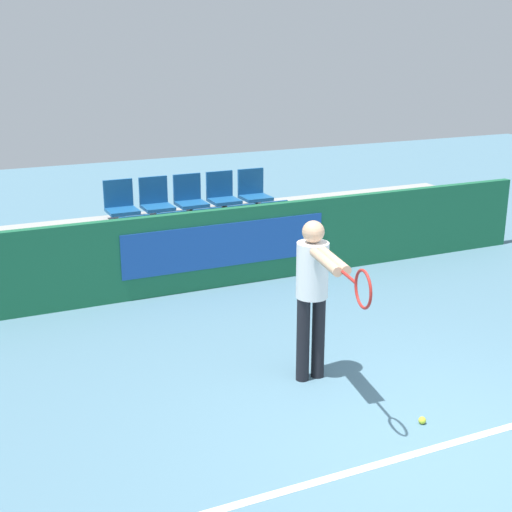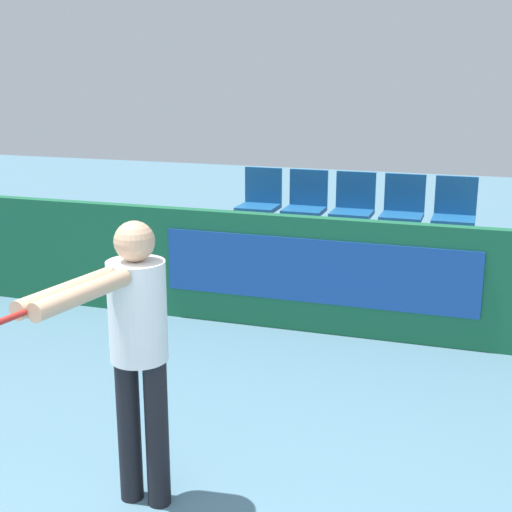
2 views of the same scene
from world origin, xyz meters
name	(u,v)px [view 1 (image 1 of 2)]	position (x,y,z in m)	size (l,w,h in m)	color
ground_plane	(432,446)	(0.00, 0.00, 0.00)	(30.00, 30.00, 0.00)	slate
court_baseline	(435,448)	(0.00, -0.04, 0.00)	(5.07, 0.08, 0.01)	white
barrier_wall	(228,247)	(0.00, 4.43, 0.54)	(9.72, 0.14, 1.08)	#19603D
bleacher_tier_front	(214,262)	(0.00, 4.94, 0.18)	(9.32, 0.86, 0.35)	#9E9E99
bleacher_tier_middle	(193,236)	(0.00, 5.79, 0.35)	(9.32, 0.86, 0.70)	#9E9E99
stadium_chair_0	(138,242)	(-1.06, 5.06, 0.58)	(0.43, 0.43, 0.56)	#333333
stadium_chair_1	(175,237)	(-0.53, 5.06, 0.58)	(0.43, 0.43, 0.56)	#333333
stadium_chair_2	(211,233)	(0.00, 5.06, 0.58)	(0.43, 0.43, 0.56)	#333333
stadium_chair_3	(245,229)	(0.53, 5.06, 0.58)	(0.43, 0.43, 0.56)	#333333
stadium_chair_4	(277,225)	(1.06, 5.06, 0.58)	(0.43, 0.43, 0.56)	#333333
stadium_chair_5	(121,204)	(-1.06, 5.92, 0.93)	(0.43, 0.43, 0.56)	#333333
stadium_chair_6	(156,200)	(-0.53, 5.92, 0.93)	(0.43, 0.43, 0.56)	#333333
stadium_chair_7	(190,197)	(0.00, 5.92, 0.93)	(0.43, 0.43, 0.56)	#333333
stadium_chair_8	(222,194)	(0.53, 5.92, 0.93)	(0.43, 0.43, 0.56)	#333333
stadium_chair_9	(254,191)	(1.06, 5.92, 0.93)	(0.43, 0.43, 0.56)	#333333
tennis_player	(315,286)	(-0.34, 1.44, 1.00)	(0.41, 1.51, 1.62)	black
tennis_ball	(422,420)	(0.14, 0.33, 0.03)	(0.07, 0.07, 0.07)	#CCDB33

